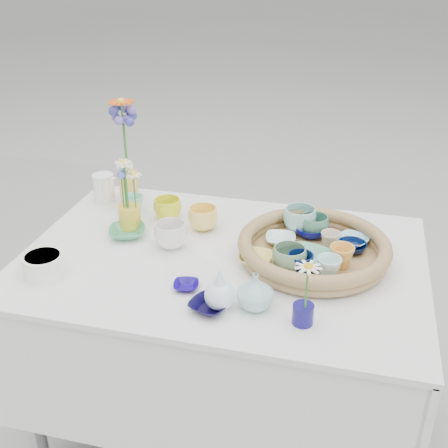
% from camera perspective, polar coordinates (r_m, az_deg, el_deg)
% --- Properties ---
extents(ground, '(80.00, 80.00, 0.00)m').
position_cam_1_polar(ground, '(2.27, -0.13, -20.11)').
color(ground, '#A3A3A0').
extents(display_table, '(1.26, 0.86, 0.77)m').
position_cam_1_polar(display_table, '(2.27, -0.13, -20.11)').
color(display_table, silver).
rests_on(display_table, ground).
extents(wicker_tray, '(0.47, 0.47, 0.08)m').
position_cam_1_polar(wicker_tray, '(1.77, 9.10, -2.51)').
color(wicker_tray, brown).
rests_on(wicker_tray, display_table).
extents(tray_ceramic_0, '(0.15, 0.15, 0.04)m').
position_cam_1_polar(tray_ceramic_0, '(1.88, 8.85, -0.63)').
color(tray_ceramic_0, '#080D75').
rests_on(tray_ceramic_0, wicker_tray).
extents(tray_ceramic_1, '(0.09, 0.09, 0.03)m').
position_cam_1_polar(tray_ceramic_1, '(1.81, 12.85, -2.29)').
color(tray_ceramic_1, '#010D36').
rests_on(tray_ceramic_1, wicker_tray).
extents(tray_ceramic_2, '(0.10, 0.10, 0.07)m').
position_cam_1_polar(tray_ceramic_2, '(1.71, 11.84, -3.26)').
color(tray_ceramic_2, '#EEAA49').
rests_on(tray_ceramic_2, wicker_tray).
extents(tray_ceramic_3, '(0.17, 0.17, 0.03)m').
position_cam_1_polar(tray_ceramic_3, '(1.72, 8.55, -3.42)').
color(tray_ceramic_3, '#5A9E82').
rests_on(tray_ceramic_3, wicker_tray).
extents(tray_ceramic_4, '(0.13, 0.13, 0.08)m').
position_cam_1_polar(tray_ceramic_4, '(1.66, 6.64, -3.62)').
color(tray_ceramic_4, gray).
rests_on(tray_ceramic_4, wicker_tray).
extents(tray_ceramic_5, '(0.11, 0.11, 0.02)m').
position_cam_1_polar(tray_ceramic_5, '(1.82, 5.76, -1.57)').
color(tray_ceramic_5, silver).
rests_on(tray_ceramic_5, wicker_tray).
extents(tray_ceramic_6, '(0.12, 0.12, 0.09)m').
position_cam_1_polar(tray_ceramic_6, '(1.88, 7.69, 0.42)').
color(tray_ceramic_6, '#92CEC4').
rests_on(tray_ceramic_6, wicker_tray).
extents(tray_ceramic_7, '(0.06, 0.06, 0.06)m').
position_cam_1_polar(tray_ceramic_7, '(1.80, 10.74, -1.66)').
color(tray_ceramic_7, beige).
rests_on(tray_ceramic_7, wicker_tray).
extents(tray_ceramic_8, '(0.13, 0.13, 0.02)m').
position_cam_1_polar(tray_ceramic_8, '(1.85, 12.97, -1.64)').
color(tray_ceramic_8, '#A0DFF3').
rests_on(tray_ceramic_8, wicker_tray).
extents(tray_ceramic_9, '(0.08, 0.08, 0.07)m').
position_cam_1_polar(tray_ceramic_9, '(1.65, 7.74, -4.12)').
color(tray_ceramic_9, '#06153F').
rests_on(tray_ceramic_9, wicker_tray).
extents(tray_ceramic_10, '(0.11, 0.11, 0.03)m').
position_cam_1_polar(tray_ceramic_10, '(1.71, 3.18, -3.50)').
color(tray_ceramic_10, '#E0D659').
rests_on(tray_ceramic_10, wicker_tray).
extents(tray_ceramic_11, '(0.08, 0.08, 0.07)m').
position_cam_1_polar(tray_ceramic_11, '(1.65, 10.59, -4.44)').
color(tray_ceramic_11, silver).
rests_on(tray_ceramic_11, wicker_tray).
extents(tray_ceramic_12, '(0.10, 0.10, 0.07)m').
position_cam_1_polar(tray_ceramic_12, '(1.87, 9.17, -0.21)').
color(tray_ceramic_12, '#457F67').
rests_on(tray_ceramic_12, wicker_tray).
extents(loose_ceramic_0, '(0.13, 0.13, 0.08)m').
position_cam_1_polar(loose_ceramic_0, '(2.00, -5.75, 1.52)').
color(loose_ceramic_0, yellow).
rests_on(loose_ceramic_0, display_table).
extents(loose_ceramic_1, '(0.13, 0.13, 0.08)m').
position_cam_1_polar(loose_ceramic_1, '(1.92, -2.15, 0.58)').
color(loose_ceramic_1, '#FFD65D').
rests_on(loose_ceramic_1, display_table).
extents(loose_ceramic_2, '(0.16, 0.16, 0.03)m').
position_cam_1_polar(loose_ceramic_2, '(1.92, -9.80, -0.81)').
color(loose_ceramic_2, '#43986A').
rests_on(loose_ceramic_2, display_table).
extents(loose_ceramic_3, '(0.12, 0.12, 0.08)m').
position_cam_1_polar(loose_ceramic_3, '(1.82, -5.42, -1.13)').
color(loose_ceramic_3, white).
rests_on(loose_ceramic_3, display_table).
extents(loose_ceramic_4, '(0.09, 0.09, 0.02)m').
position_cam_1_polar(loose_ceramic_4, '(1.63, -3.86, -6.27)').
color(loose_ceramic_4, '#150575').
rests_on(loose_ceramic_4, display_table).
extents(loose_ceramic_5, '(0.09, 0.09, 0.07)m').
position_cam_1_polar(loose_ceramic_5, '(2.06, -9.16, 1.97)').
color(loose_ceramic_5, '#8DD1BB').
rests_on(loose_ceramic_5, display_table).
extents(loose_ceramic_6, '(0.13, 0.13, 0.03)m').
position_cam_1_polar(loose_ceramic_6, '(1.54, -1.51, -8.31)').
color(loose_ceramic_6, black).
rests_on(loose_ceramic_6, display_table).
extents(fluted_bowl, '(0.15, 0.15, 0.06)m').
position_cam_1_polar(fluted_bowl, '(1.76, -17.84, -3.97)').
color(fluted_bowl, white).
rests_on(fluted_bowl, display_table).
extents(bud_vase_paleblue, '(0.10, 0.10, 0.13)m').
position_cam_1_polar(bud_vase_paleblue, '(1.51, -0.46, -6.57)').
color(bud_vase_paleblue, white).
rests_on(bud_vase_paleblue, display_table).
extents(bud_vase_seafoam, '(0.12, 0.12, 0.11)m').
position_cam_1_polar(bud_vase_seafoam, '(1.52, 3.18, -6.82)').
color(bud_vase_seafoam, '#96C2C0').
rests_on(bud_vase_seafoam, display_table).
extents(bud_vase_cobalt, '(0.07, 0.07, 0.06)m').
position_cam_1_polar(bud_vase_cobalt, '(1.49, 8.02, -9.05)').
color(bud_vase_cobalt, '#140F5D').
rests_on(bud_vase_cobalt, display_table).
extents(single_daisy, '(0.08, 0.08, 0.14)m').
position_cam_1_polar(single_daisy, '(1.44, 8.39, -6.44)').
color(single_daisy, white).
rests_on(single_daisy, bud_vase_cobalt).
extents(tall_vase_yellow, '(0.08, 0.08, 0.13)m').
position_cam_1_polar(tall_vase_yellow, '(2.13, -9.63, 3.67)').
color(tall_vase_yellow, '#E9B951').
rests_on(tall_vase_yellow, display_table).
extents(gerbera, '(0.13, 0.13, 0.28)m').
position_cam_1_polar(gerbera, '(2.05, -10.12, 8.62)').
color(gerbera, '#F25B11').
rests_on(gerbera, tall_vase_yellow).
extents(hydrangea, '(0.10, 0.10, 0.29)m').
position_cam_1_polar(hydrangea, '(2.08, -9.99, 8.10)').
color(hydrangea, '#363795').
rests_on(hydrangea, tall_vase_yellow).
extents(white_pitcher, '(0.12, 0.10, 0.11)m').
position_cam_1_polar(white_pitcher, '(2.17, -12.11, 3.62)').
color(white_pitcher, white).
rests_on(white_pitcher, display_table).
extents(daisy_cup, '(0.08, 0.08, 0.08)m').
position_cam_1_polar(daisy_cup, '(1.96, -9.56, 0.69)').
color(daisy_cup, gold).
rests_on(daisy_cup, display_table).
extents(daisy_posy, '(0.11, 0.11, 0.17)m').
position_cam_1_polar(daisy_posy, '(1.91, -9.56, 4.21)').
color(daisy_posy, white).
rests_on(daisy_posy, daisy_cup).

